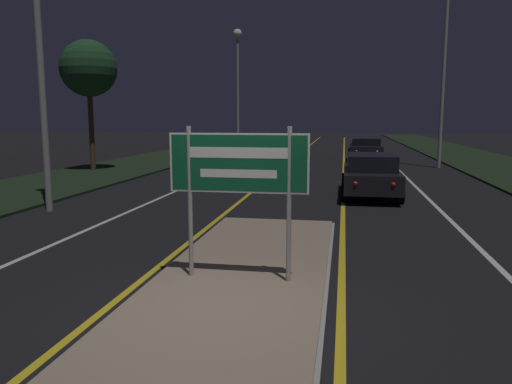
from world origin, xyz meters
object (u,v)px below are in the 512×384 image
(car_approaching_0, at_px, (249,157))
(highway_sign, at_px, (238,171))
(streetlight_right_near, at_px, (446,32))
(streetlight_left_far, at_px, (238,65))
(car_receding_0, at_px, (371,174))
(car_receding_1, at_px, (365,149))

(car_approaching_0, bearing_deg, highway_sign, -79.73)
(highway_sign, bearing_deg, streetlight_right_near, 71.92)
(streetlight_left_far, relative_size, car_approaching_0, 1.88)
(streetlight_right_near, bearing_deg, streetlight_left_far, 142.91)
(streetlight_left_far, relative_size, car_receding_0, 2.05)
(car_receding_1, bearing_deg, car_receding_0, -91.46)
(car_approaching_0, bearing_deg, car_receding_0, -46.89)
(streetlight_right_near, distance_m, car_receding_1, 7.43)
(car_receding_0, bearing_deg, streetlight_right_near, 68.91)
(streetlight_left_far, distance_m, car_approaching_0, 15.55)
(car_receding_1, bearing_deg, streetlight_left_far, 143.11)
(streetlight_left_far, height_order, car_receding_1, streetlight_left_far)
(streetlight_right_near, height_order, car_approaching_0, streetlight_right_near)
(car_receding_0, distance_m, car_approaching_0, 7.41)
(highway_sign, relative_size, car_receding_0, 0.54)
(streetlight_left_far, bearing_deg, streetlight_right_near, -37.09)
(streetlight_right_near, relative_size, car_receding_0, 2.35)
(highway_sign, relative_size, streetlight_left_far, 0.26)
(streetlight_right_near, bearing_deg, car_receding_0, -111.09)
(car_receding_0, xyz_separation_m, car_approaching_0, (-5.06, 5.41, 0.08))
(car_receding_1, bearing_deg, highway_sign, -97.07)
(highway_sign, xyz_separation_m, streetlight_left_far, (-6.14, 28.76, 4.51))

